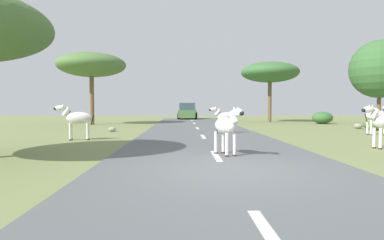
% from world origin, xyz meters
% --- Properties ---
extents(ground_plane, '(90.00, 90.00, 0.00)m').
position_xyz_m(ground_plane, '(0.00, 0.00, 0.00)').
color(ground_plane, olive).
extents(road, '(6.00, 64.00, 0.05)m').
position_xyz_m(road, '(-0.07, 0.00, 0.03)').
color(road, '#56595B').
rests_on(road, ground_plane).
extents(lane_markings, '(0.16, 56.00, 0.01)m').
position_xyz_m(lane_markings, '(-0.07, -1.00, 0.05)').
color(lane_markings, silver).
rests_on(lane_markings, road).
extents(zebra_0, '(0.80, 1.39, 1.39)m').
position_xyz_m(zebra_0, '(0.23, 2.13, 0.88)').
color(zebra_0, silver).
rests_on(zebra_0, road).
extents(zebra_1, '(1.56, 0.68, 1.50)m').
position_xyz_m(zebra_1, '(5.82, 3.90, 0.90)').
color(zebra_1, silver).
rests_on(zebra_1, ground_plane).
extents(zebra_2, '(1.70, 0.52, 1.60)m').
position_xyz_m(zebra_2, '(8.80, 9.33, 0.95)').
color(zebra_2, silver).
rests_on(zebra_2, ground_plane).
extents(zebra_3, '(1.45, 0.57, 1.38)m').
position_xyz_m(zebra_3, '(1.16, 10.04, 0.87)').
color(zebra_3, silver).
rests_on(zebra_3, road).
extents(zebra_4, '(1.63, 0.59, 1.54)m').
position_xyz_m(zebra_4, '(-5.50, 7.13, 0.92)').
color(zebra_4, silver).
rests_on(zebra_4, ground_plane).
extents(car_0, '(2.24, 4.45, 1.74)m').
position_xyz_m(car_0, '(-0.44, 29.67, 0.85)').
color(car_0, '#476B38').
rests_on(car_0, road).
extents(tree_0, '(5.18, 5.18, 5.39)m').
position_xyz_m(tree_0, '(6.85, 23.05, 4.46)').
color(tree_0, brown).
rests_on(tree_0, ground_plane).
extents(tree_1, '(5.32, 5.32, 5.59)m').
position_xyz_m(tree_1, '(-8.10, 19.41, 4.63)').
color(tree_1, brown).
rests_on(tree_1, ground_plane).
extents(tree_4, '(4.75, 4.75, 6.86)m').
position_xyz_m(tree_4, '(15.16, 20.14, 4.47)').
color(tree_4, brown).
rests_on(tree_4, ground_plane).
extents(bush_0, '(1.17, 1.06, 0.70)m').
position_xyz_m(bush_0, '(10.40, 12.51, 0.35)').
color(bush_0, '#4C7038').
rests_on(bush_0, ground_plane).
extents(bush_1, '(1.65, 1.49, 0.99)m').
position_xyz_m(bush_1, '(10.41, 19.99, 0.50)').
color(bush_1, '#386633').
rests_on(bush_1, ground_plane).
extents(rock_0, '(0.55, 0.43, 0.34)m').
position_xyz_m(rock_0, '(10.25, 14.01, 0.17)').
color(rock_0, gray).
rests_on(rock_0, ground_plane).
extents(rock_1, '(0.43, 0.32, 0.28)m').
position_xyz_m(rock_1, '(-4.98, 11.79, 0.14)').
color(rock_1, gray).
rests_on(rock_1, ground_plane).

